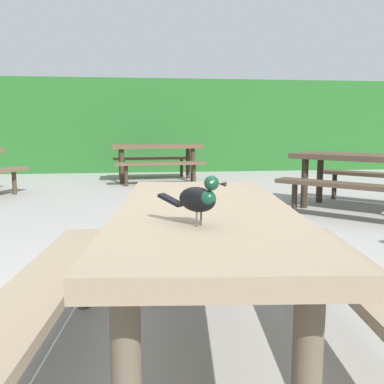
# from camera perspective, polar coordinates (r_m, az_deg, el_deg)

# --- Properties ---
(ground_plane) EXTENTS (60.00, 60.00, 0.00)m
(ground_plane) POSITION_cam_1_polar(r_m,az_deg,el_deg) (2.28, -4.31, -19.99)
(ground_plane) COLOR gray
(hedge_wall) EXTENTS (28.00, 1.68, 2.23)m
(hedge_wall) POSITION_cam_1_polar(r_m,az_deg,el_deg) (11.32, -6.71, 8.64)
(hedge_wall) COLOR #235B23
(hedge_wall) RESTS_ON ground
(picnic_table_foreground) EXTENTS (1.84, 1.87, 0.74)m
(picnic_table_foreground) POSITION_cam_1_polar(r_m,az_deg,el_deg) (1.95, 1.66, -7.32)
(picnic_table_foreground) COLOR #84725B
(picnic_table_foreground) RESTS_ON ground
(bird_grackle) EXTENTS (0.23, 0.21, 0.18)m
(bird_grackle) POSITION_cam_1_polar(r_m,az_deg,el_deg) (1.53, 1.01, -0.76)
(bird_grackle) COLOR black
(bird_grackle) RESTS_ON picnic_table_foreground
(picnic_table_mid_left) EXTENTS (1.85, 1.80, 0.74)m
(picnic_table_mid_left) POSITION_cam_1_polar(r_m,az_deg,el_deg) (8.81, -4.74, 5.06)
(picnic_table_mid_left) COLOR brown
(picnic_table_mid_left) RESTS_ON ground
(picnic_table_mid_right) EXTENTS (2.40, 2.40, 0.74)m
(picnic_table_mid_right) POSITION_cam_1_polar(r_m,az_deg,el_deg) (6.03, 21.84, 2.86)
(picnic_table_mid_right) COLOR #473828
(picnic_table_mid_right) RESTS_ON ground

